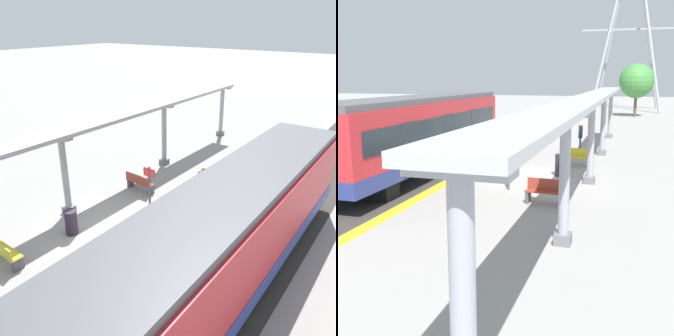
% 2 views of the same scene
% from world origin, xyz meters
% --- Properties ---
extents(ground_plane, '(176.00, 176.00, 0.00)m').
position_xyz_m(ground_plane, '(0.00, 0.00, 0.00)').
color(ground_plane, gray).
extents(tactile_edge_strip, '(0.50, 35.68, 0.01)m').
position_xyz_m(tactile_edge_strip, '(-2.96, 0.00, 0.00)').
color(tactile_edge_strip, gold).
rests_on(tactile_edge_strip, ground).
extents(trackbed, '(3.20, 47.68, 0.01)m').
position_xyz_m(trackbed, '(-4.81, 0.00, 0.00)').
color(trackbed, '#38332D').
rests_on(trackbed, ground).
extents(train_near_carriage, '(2.65, 13.76, 3.48)m').
position_xyz_m(train_near_carriage, '(-4.81, -0.23, 1.83)').
color(train_near_carriage, red).
rests_on(train_near_carriage, ground).
extents(canopy_pillar_nearest, '(1.10, 0.44, 3.46)m').
position_xyz_m(canopy_pillar_nearest, '(2.76, -13.91, 1.75)').
color(canopy_pillar_nearest, slate).
rests_on(canopy_pillar_nearest, ground).
extents(canopy_pillar_second, '(1.10, 0.44, 3.46)m').
position_xyz_m(canopy_pillar_second, '(2.76, -7.09, 1.75)').
color(canopy_pillar_second, slate).
rests_on(canopy_pillar_second, ground).
extents(canopy_pillar_third, '(1.10, 0.44, 3.46)m').
position_xyz_m(canopy_pillar_third, '(2.76, -0.19, 1.75)').
color(canopy_pillar_third, slate).
rests_on(canopy_pillar_third, ground).
extents(canopy_beam, '(1.20, 28.84, 0.16)m').
position_xyz_m(canopy_beam, '(2.76, 0.11, 3.54)').
color(canopy_beam, '#A8AAB2').
rests_on(canopy_beam, canopy_pillar_nearest).
extents(bench_near_end, '(1.52, 0.53, 0.86)m').
position_xyz_m(bench_near_end, '(1.66, -3.57, 0.44)').
color(bench_near_end, maroon).
rests_on(bench_near_end, ground).
extents(bench_mid_platform, '(1.52, 0.50, 0.86)m').
position_xyz_m(bench_mid_platform, '(1.80, 3.36, 0.44)').
color(bench_mid_platform, gold).
rests_on(bench_mid_platform, ground).
extents(trash_bin, '(0.48, 0.48, 0.99)m').
position_xyz_m(trash_bin, '(1.39, 0.82, 0.49)').
color(trash_bin, '#2C2433').
rests_on(trash_bin, ground).
extents(platform_info_sign, '(0.56, 0.10, 2.20)m').
position_xyz_m(platform_info_sign, '(-0.17, -2.07, 1.33)').
color(platform_info_sign, '#4C4C51').
rests_on(platform_info_sign, ground).
extents(passenger_waiting_near_edge, '(0.48, 0.23, 1.63)m').
position_xyz_m(passenger_waiting_near_edge, '(-1.34, -4.47, 1.02)').
color(passenger_waiting_near_edge, '#242229').
rests_on(passenger_waiting_near_edge, ground).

